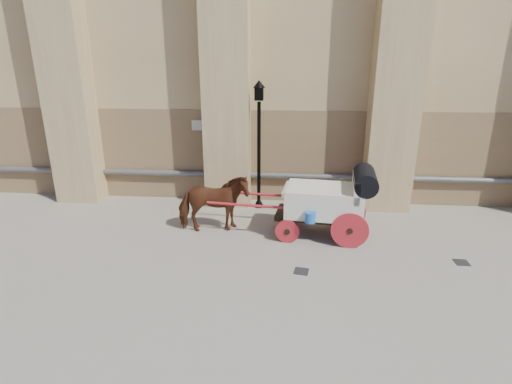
{
  "coord_description": "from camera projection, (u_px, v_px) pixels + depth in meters",
  "views": [
    {
      "loc": [
        0.94,
        -8.68,
        4.58
      ],
      "look_at": [
        0.09,
        1.34,
        1.17
      ],
      "focal_mm": 28.0,
      "sensor_mm": 36.0,
      "label": 1
    }
  ],
  "objects": [
    {
      "name": "ground",
      "position": [
        248.0,
        255.0,
        9.73
      ],
      "size": [
        90.0,
        90.0,
        0.0
      ],
      "primitive_type": "plane",
      "color": "gray",
      "rests_on": "ground"
    },
    {
      "name": "horse",
      "position": [
        213.0,
        204.0,
        10.83
      ],
      "size": [
        2.04,
        1.23,
        1.61
      ],
      "primitive_type": "imported",
      "rotation": [
        0.0,
        0.0,
        1.77
      ],
      "color": "#5E2912",
      "rests_on": "ground"
    },
    {
      "name": "carriage",
      "position": [
        330.0,
        200.0,
        10.48
      ],
      "size": [
        4.47,
        1.67,
        1.91
      ],
      "rotation": [
        0.0,
        0.0,
        -0.11
      ],
      "color": "black",
      "rests_on": "ground"
    },
    {
      "name": "street_lamp",
      "position": [
        259.0,
        142.0,
        12.22
      ],
      "size": [
        0.37,
        0.37,
        3.95
      ],
      "color": "black",
      "rests_on": "ground"
    },
    {
      "name": "drain_grate_near",
      "position": [
        301.0,
        271.0,
        8.98
      ],
      "size": [
        0.37,
        0.37,
        0.01
      ],
      "primitive_type": "cube",
      "rotation": [
        0.0,
        0.0,
        -0.18
      ],
      "color": "black",
      "rests_on": "ground"
    },
    {
      "name": "drain_grate_far",
      "position": [
        462.0,
        262.0,
        9.37
      ],
      "size": [
        0.32,
        0.32,
        0.01
      ],
      "primitive_type": "cube",
      "rotation": [
        0.0,
        0.0,
        -0.0
      ],
      "color": "black",
      "rests_on": "ground"
    }
  ]
}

